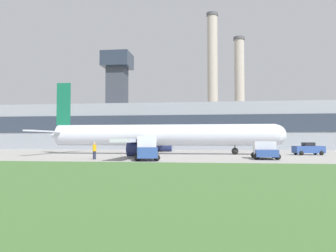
% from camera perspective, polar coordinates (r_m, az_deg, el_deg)
% --- Properties ---
extents(ground_plane, '(400.00, 400.00, 0.00)m').
position_cam_1_polar(ground_plane, '(48.28, 1.08, -4.94)').
color(ground_plane, '#999691').
extents(grass_strip, '(240.00, 37.00, 0.06)m').
position_cam_1_polar(grass_strip, '(12.83, -18.02, -11.84)').
color(grass_strip, '#426B33').
rests_on(grass_strip, ground_plane).
extents(terminal_building, '(85.94, 13.74, 22.69)m').
position_cam_1_polar(terminal_building, '(75.12, 2.86, 0.05)').
color(terminal_building, '#8C939E').
rests_on(terminal_building, ground_plane).
extents(smokestack_left, '(3.89, 3.89, 44.28)m').
position_cam_1_polar(smokestack_left, '(110.21, 7.77, 8.18)').
color(smokestack_left, '#B2A899').
rests_on(smokestack_left, ground_plane).
extents(smokestack_right, '(3.63, 3.63, 35.39)m').
position_cam_1_polar(smokestack_right, '(108.54, 12.35, 5.99)').
color(smokestack_right, '#B2A899').
rests_on(smokestack_right, ground_plane).
extents(airplane, '(35.67, 34.76, 10.96)m').
position_cam_1_polar(airplane, '(48.70, -1.59, -1.71)').
color(airplane, silver).
rests_on(airplane, ground_plane).
extents(pushback_tug, '(4.31, 2.87, 1.76)m').
position_cam_1_polar(pushback_tug, '(50.05, 23.25, -3.74)').
color(pushback_tug, '#2D4C93').
rests_on(pushback_tug, ground_plane).
extents(baggage_truck, '(3.03, 5.10, 1.94)m').
position_cam_1_polar(baggage_truck, '(38.54, 16.48, -4.04)').
color(baggage_truck, '#2D4C93').
rests_on(baggage_truck, ground_plane).
extents(fuel_truck, '(3.46, 6.04, 2.50)m').
position_cam_1_polar(fuel_truck, '(35.30, -3.76, -3.90)').
color(fuel_truck, '#2D4C93').
rests_on(fuel_truck, ground_plane).
extents(ground_crew_person, '(0.54, 0.54, 1.84)m').
position_cam_1_polar(ground_crew_person, '(36.71, -12.69, -4.22)').
color(ground_crew_person, '#23283D').
rests_on(ground_crew_person, ground_plane).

